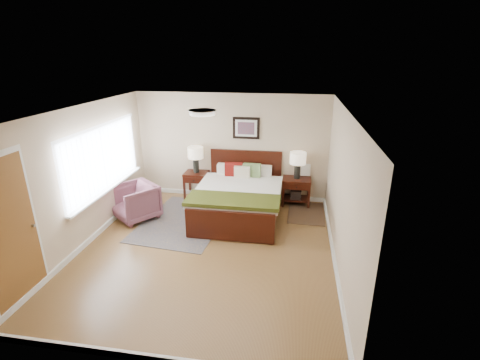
{
  "coord_description": "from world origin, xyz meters",
  "views": [
    {
      "loc": [
        1.45,
        -5.32,
        3.35
      ],
      "look_at": [
        0.47,
        0.85,
        1.05
      ],
      "focal_mm": 26.0,
      "sensor_mm": 36.0,
      "label": 1
    }
  ],
  "objects_px": {
    "bed": "(239,193)",
    "lamp_right": "(298,160)",
    "nightstand_left": "(196,177)",
    "armchair": "(135,202)",
    "lamp_left": "(196,155)",
    "nightstand_right": "(296,189)",
    "rug_persian": "(184,221)"
  },
  "relations": [
    {
      "from": "bed",
      "to": "rug_persian",
      "type": "height_order",
      "value": "bed"
    },
    {
      "from": "bed",
      "to": "nightstand_right",
      "type": "relative_size",
      "value": 3.41
    },
    {
      "from": "bed",
      "to": "lamp_left",
      "type": "height_order",
      "value": "lamp_left"
    },
    {
      "from": "lamp_left",
      "to": "bed",
      "type": "bearing_deg",
      "value": -36.02
    },
    {
      "from": "nightstand_left",
      "to": "armchair",
      "type": "xyz_separation_m",
      "value": [
        -0.98,
        -1.27,
        -0.15
      ]
    },
    {
      "from": "armchair",
      "to": "bed",
      "type": "bearing_deg",
      "value": 49.4
    },
    {
      "from": "bed",
      "to": "lamp_right",
      "type": "relative_size",
      "value": 3.59
    },
    {
      "from": "bed",
      "to": "nightstand_left",
      "type": "distance_m",
      "value": 1.43
    },
    {
      "from": "lamp_left",
      "to": "armchair",
      "type": "height_order",
      "value": "lamp_left"
    },
    {
      "from": "lamp_left",
      "to": "armchair",
      "type": "bearing_deg",
      "value": -127.23
    },
    {
      "from": "nightstand_right",
      "to": "rug_persian",
      "type": "height_order",
      "value": "nightstand_right"
    },
    {
      "from": "bed",
      "to": "lamp_right",
      "type": "bearing_deg",
      "value": 35.06
    },
    {
      "from": "lamp_left",
      "to": "armchair",
      "type": "relative_size",
      "value": 0.73
    },
    {
      "from": "lamp_right",
      "to": "armchair",
      "type": "height_order",
      "value": "lamp_right"
    },
    {
      "from": "bed",
      "to": "nightstand_left",
      "type": "relative_size",
      "value": 3.32
    },
    {
      "from": "lamp_right",
      "to": "armchair",
      "type": "xyz_separation_m",
      "value": [
        -3.36,
        -1.29,
        -0.69
      ]
    },
    {
      "from": "bed",
      "to": "lamp_left",
      "type": "bearing_deg",
      "value": 143.98
    },
    {
      "from": "bed",
      "to": "nightstand_right",
      "type": "bearing_deg",
      "value": 34.66
    },
    {
      "from": "nightstand_right",
      "to": "armchair",
      "type": "distance_m",
      "value": 3.59
    },
    {
      "from": "rug_persian",
      "to": "nightstand_left",
      "type": "bearing_deg",
      "value": 98.49
    },
    {
      "from": "nightstand_right",
      "to": "lamp_left",
      "type": "distance_m",
      "value": 2.48
    },
    {
      "from": "rug_persian",
      "to": "lamp_left",
      "type": "bearing_deg",
      "value": 98.44
    },
    {
      "from": "bed",
      "to": "rug_persian",
      "type": "distance_m",
      "value": 1.3
    },
    {
      "from": "bed",
      "to": "lamp_right",
      "type": "distance_m",
      "value": 1.57
    },
    {
      "from": "lamp_left",
      "to": "armchair",
      "type": "xyz_separation_m",
      "value": [
        -0.98,
        -1.29,
        -0.71
      ]
    },
    {
      "from": "nightstand_left",
      "to": "nightstand_right",
      "type": "distance_m",
      "value": 2.38
    },
    {
      "from": "nightstand_right",
      "to": "lamp_left",
      "type": "xyz_separation_m",
      "value": [
        -2.37,
        0.01,
        0.71
      ]
    },
    {
      "from": "bed",
      "to": "nightstand_left",
      "type": "height_order",
      "value": "bed"
    },
    {
      "from": "nightstand_left",
      "to": "armchair",
      "type": "bearing_deg",
      "value": -127.7
    },
    {
      "from": "nightstand_right",
      "to": "lamp_right",
      "type": "distance_m",
      "value": 0.69
    },
    {
      "from": "nightstand_left",
      "to": "bed",
      "type": "bearing_deg",
      "value": -35.31
    },
    {
      "from": "nightstand_left",
      "to": "armchair",
      "type": "distance_m",
      "value": 1.61
    }
  ]
}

